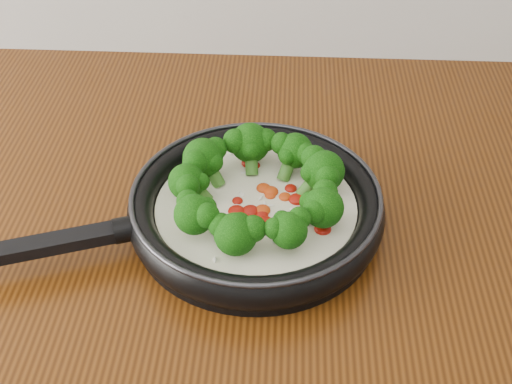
{
  "coord_description": "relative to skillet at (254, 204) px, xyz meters",
  "views": [
    {
      "loc": [
        0.08,
        0.48,
        1.44
      ],
      "look_at": [
        0.05,
        1.08,
        0.95
      ],
      "focal_mm": 47.96,
      "sensor_mm": 36.0,
      "label": 1
    }
  ],
  "objects": [
    {
      "name": "skillet",
      "position": [
        0.0,
        0.0,
        0.0
      ],
      "size": [
        0.49,
        0.38,
        0.08
      ],
      "color": "black",
      "rests_on": "counter"
    }
  ]
}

